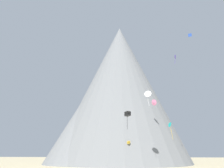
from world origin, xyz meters
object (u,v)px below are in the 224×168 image
Objects in this scene: rock_massif at (115,96)px; kite_gold_low at (129,142)px; kite_teal_low at (170,125)px; kite_violet_low at (146,149)px; kite_white_mid at (148,94)px; kite_black_low at (128,114)px; kite_blue_high at (190,35)px; kite_magenta_low at (154,143)px; kite_pink_mid at (154,103)px; kite_indigo_high at (175,57)px.

rock_massif reaches higher than kite_gold_low.
kite_teal_low is 1.33× the size of kite_violet_low.
kite_white_mid is at bearing 46.89° from kite_teal_low.
kite_black_low is 23.22m from kite_gold_low.
kite_white_mid is at bearing -161.01° from kite_black_low.
kite_black_low is 0.92× the size of kite_teal_low.
kite_teal_low is 29.28m from kite_blue_high.
kite_teal_low is (11.10, 9.84, -1.73)m from kite_black_low.
kite_teal_low is 1.00× the size of kite_white_mid.
kite_gold_low is at bearing 43.16° from kite_blue_high.
kite_gold_low is 1.07× the size of kite_blue_high.
kite_black_low is 0.91× the size of kite_white_mid.
kite_black_low reaches higher than kite_gold_low.
kite_violet_low is (-3.21, -5.30, -2.48)m from kite_magenta_low.
kite_white_mid is (-2.53, -15.09, -0.53)m from kite_pink_mid.
rock_massif is 23.92× the size of kite_violet_low.
kite_black_low is 4.28× the size of kite_magenta_low.
kite_violet_low is at bearing 158.88° from kite_magenta_low.
kite_gold_low is at bearing -106.91° from kite_violet_low.
kite_indigo_high reaches higher than kite_white_mid.
kite_teal_low is 20.19m from kite_violet_low.
kite_teal_low is 23.34m from kite_indigo_high.
kite_black_low is at bearing -70.31° from kite_violet_low.
kite_black_low is at bearing 78.63° from kite_white_mid.
rock_massif reaches higher than kite_black_low.
rock_massif is at bearing 170.51° from kite_pink_mid.
kite_gold_low is at bearing -74.38° from rock_massif.
kite_magenta_low is at bearing -19.65° from kite_teal_low.
kite_black_low is at bearing 102.30° from kite_blue_high.
kite_indigo_high is 32.23m from kite_magenta_low.
kite_indigo_high reaches higher than kite_teal_low.
kite_gold_low is at bearing -132.78° from kite_black_low.
kite_blue_high reaches higher than kite_gold_low.
kite_black_low is 28.83m from kite_pink_mid.
kite_white_mid is 1.46× the size of kite_indigo_high.
kite_white_mid is (6.50, -11.05, 13.30)m from kite_gold_low.
kite_pink_mid is (-11.29, 14.39, -18.22)m from kite_blue_high.
kite_pink_mid reaches higher than kite_black_low.
kite_gold_low is at bearing -112.53° from kite_pink_mid.
kite_blue_high reaches higher than kite_teal_low.
rock_massif reaches higher than kite_teal_low.
kite_white_mid reaches higher than kite_teal_low.
kite_pink_mid reaches higher than kite_white_mid.
kite_teal_low is at bearing -36.03° from kite_pink_mid.
kite_blue_high reaches higher than kite_pink_mid.
kite_violet_low is at bearing -57.31° from rock_massif.
kite_white_mid is 4.68× the size of kite_magenta_low.
rock_massif is 39.04× the size of kite_pink_mid.
kite_pink_mid is at bearing -120.63° from kite_gold_low.
kite_blue_high is 0.30× the size of kite_violet_low.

